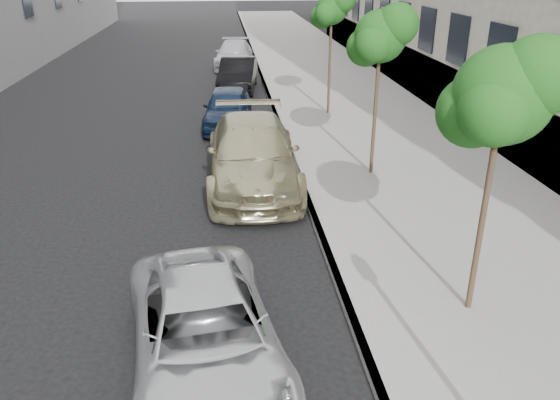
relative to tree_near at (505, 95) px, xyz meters
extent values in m
plane|color=black|center=(-3.23, -1.50, -3.79)|extent=(160.00, 160.00, 0.00)
cube|color=gray|center=(1.07, 22.50, -3.72)|extent=(6.40, 72.00, 0.14)
cube|color=#9E9B93|center=(-2.05, 22.50, -3.72)|extent=(0.15, 72.00, 0.14)
cylinder|color=#38281C|center=(-0.03, 0.00, -1.48)|extent=(0.10, 0.10, 4.35)
sphere|color=#164E14|center=(-0.03, 0.00, 0.00)|extent=(1.47, 1.47, 1.47)
sphere|color=#164E14|center=(0.32, -0.20, 0.30)|extent=(1.17, 1.17, 1.17)
sphere|color=#164E14|center=(-0.33, 0.25, -0.30)|extent=(1.10, 1.10, 1.10)
cylinder|color=#38281C|center=(-0.03, 6.50, -1.47)|extent=(0.10, 0.10, 4.37)
sphere|color=#164E14|center=(-0.03, 6.50, 0.01)|extent=(1.33, 1.33, 1.33)
sphere|color=#164E14|center=(0.32, 6.30, 0.31)|extent=(1.06, 1.06, 1.06)
sphere|color=#164E14|center=(-0.33, 6.75, -0.29)|extent=(1.00, 1.00, 1.00)
cylinder|color=#38281C|center=(-0.03, 13.00, -1.39)|extent=(0.10, 0.10, 4.52)
sphere|color=#164E14|center=(-0.03, 13.00, 0.17)|extent=(1.13, 1.13, 1.13)
sphere|color=#164E14|center=(0.32, 12.80, 0.47)|extent=(0.91, 0.91, 0.91)
sphere|color=#164E14|center=(-0.33, 13.25, -0.13)|extent=(0.85, 0.85, 0.85)
imported|color=silver|center=(-4.45, -0.92, -3.16)|extent=(2.74, 4.78, 1.25)
imported|color=tan|center=(-3.33, 6.37, -2.95)|extent=(2.45, 5.85, 1.69)
imported|color=#111F39|center=(-3.89, 11.92, -3.09)|extent=(1.96, 4.21, 1.40)
imported|color=black|center=(-3.33, 17.89, -3.06)|extent=(2.07, 4.61, 1.47)
imported|color=#B5B7BE|center=(-3.33, 23.91, -3.08)|extent=(2.42, 5.03, 1.41)
camera|label=1|loc=(-4.05, -7.42, 1.79)|focal=35.00mm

